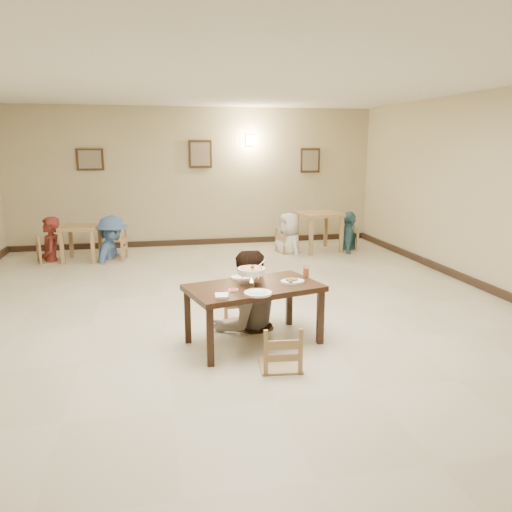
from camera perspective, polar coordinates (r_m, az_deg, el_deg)
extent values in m
plane|color=beige|center=(6.55, -2.50, -6.95)|extent=(10.00, 10.00, 0.00)
plane|color=silver|center=(6.23, -2.78, 20.07)|extent=(10.00, 10.00, 0.00)
plane|color=tan|center=(11.16, -6.86, 8.92)|extent=(10.00, 0.00, 10.00)
cube|color=black|center=(11.31, -6.66, 1.61)|extent=(8.00, 0.06, 0.12)
cube|color=black|center=(8.14, 26.32, -3.92)|extent=(0.06, 10.00, 0.12)
cube|color=#32200F|center=(11.12, -18.45, 10.43)|extent=(0.55, 0.03, 0.45)
cube|color=gray|center=(11.10, -18.46, 10.43)|extent=(0.45, 0.01, 0.37)
cube|color=#32200F|center=(11.11, -6.38, 11.50)|extent=(0.50, 0.03, 0.60)
cube|color=gray|center=(11.09, -6.37, 11.49)|extent=(0.41, 0.01, 0.49)
cube|color=#32200F|center=(11.63, 6.21, 10.80)|extent=(0.45, 0.03, 0.55)
cube|color=gray|center=(11.61, 6.24, 10.80)|extent=(0.37, 0.01, 0.45)
cube|color=#FFD88C|center=(11.27, -0.70, 13.11)|extent=(0.16, 0.05, 0.22)
cube|color=#321C10|center=(5.51, -0.26, -3.67)|extent=(1.60, 1.15, 0.06)
cube|color=#321C10|center=(5.07, -5.27, -9.22)|extent=(0.07, 0.07, 0.61)
cube|color=#321C10|center=(5.65, 7.37, -6.97)|extent=(0.07, 0.07, 0.61)
cube|color=#321C10|center=(5.68, -7.83, -6.87)|extent=(0.07, 0.07, 0.61)
cube|color=#321C10|center=(6.20, 3.81, -5.11)|extent=(0.07, 0.07, 0.61)
cube|color=tan|center=(6.16, -1.54, -4.17)|extent=(0.42, 0.42, 0.05)
cube|color=tan|center=(5.00, 2.82, -8.34)|extent=(0.41, 0.41, 0.04)
imported|color=gray|center=(5.96, -1.16, 0.64)|extent=(1.09, 0.95, 1.91)
torus|color=silver|center=(5.47, -0.52, -2.08)|extent=(0.24, 0.24, 0.01)
cylinder|color=silver|center=(5.50, -0.52, -3.18)|extent=(0.06, 0.06, 0.03)
cone|color=#FFA526|center=(5.49, -0.52, -2.72)|extent=(0.03, 0.03, 0.05)
cylinder|color=white|center=(5.47, -0.52, -1.74)|extent=(0.30, 0.30, 0.07)
cylinder|color=#A94926|center=(5.46, -0.52, -1.43)|extent=(0.26, 0.26, 0.02)
sphere|color=#2D7223|center=(5.45, -0.40, -1.26)|extent=(0.04, 0.04, 0.04)
cylinder|color=silver|center=(5.53, 0.54, -0.94)|extent=(0.14, 0.09, 0.10)
cylinder|color=silver|center=(5.56, 0.31, -2.53)|extent=(0.01, 0.01, 0.14)
cylinder|color=silver|center=(5.52, -1.57, -2.63)|extent=(0.01, 0.01, 0.14)
cylinder|color=silver|center=(5.39, -0.30, -3.01)|extent=(0.01, 0.01, 0.14)
cylinder|color=white|center=(5.80, -1.46, -2.44)|extent=(0.29, 0.29, 0.02)
ellipsoid|color=white|center=(5.79, -1.46, -2.37)|extent=(0.19, 0.16, 0.07)
cylinder|color=white|center=(5.18, 0.23, -4.27)|extent=(0.29, 0.29, 0.02)
ellipsoid|color=white|center=(5.17, 0.23, -4.19)|extent=(0.19, 0.16, 0.07)
cylinder|color=white|center=(5.62, 4.19, -2.93)|extent=(0.27, 0.27, 0.02)
sphere|color=#2D7223|center=(5.54, 3.99, -2.90)|extent=(0.05, 0.05, 0.05)
cylinder|color=white|center=(5.30, -2.62, -3.91)|extent=(0.11, 0.11, 0.02)
cylinder|color=#AC1022|center=(5.30, -2.62, -3.82)|extent=(0.08, 0.08, 0.01)
cube|color=white|center=(5.07, -3.97, -4.61)|extent=(0.14, 0.18, 0.03)
cube|color=silver|center=(5.16, -3.52, -4.36)|extent=(0.05, 0.18, 0.01)
cube|color=silver|center=(5.16, -3.17, -4.34)|extent=(0.05, 0.18, 0.01)
cylinder|color=white|center=(5.86, 5.75, -1.77)|extent=(0.07, 0.07, 0.14)
cylinder|color=orange|center=(5.86, 5.74, -1.90)|extent=(0.06, 0.06, 0.10)
cube|color=#A07B54|center=(10.11, -19.44, 3.13)|extent=(0.78, 0.78, 0.06)
cube|color=#A07B54|center=(9.99, -21.29, 0.87)|extent=(0.07, 0.07, 0.63)
cube|color=#A07B54|center=(9.83, -18.14, 0.93)|extent=(0.07, 0.07, 0.63)
cube|color=#A07B54|center=(10.52, -20.39, 1.49)|extent=(0.07, 0.07, 0.63)
cube|color=#A07B54|center=(10.37, -17.38, 1.56)|extent=(0.07, 0.07, 0.63)
cube|color=#A07B54|center=(10.54, 7.23, 4.78)|extent=(0.92, 0.92, 0.06)
cube|color=#A07B54|center=(10.14, 6.31, 2.18)|extent=(0.07, 0.07, 0.75)
cube|color=#A07B54|center=(10.46, 9.72, 2.39)|extent=(0.07, 0.07, 0.75)
cube|color=#A07B54|center=(10.76, 4.69, 2.81)|extent=(0.07, 0.07, 0.75)
cube|color=#A07B54|center=(11.06, 7.97, 2.99)|extent=(0.07, 0.07, 0.75)
cube|color=tan|center=(10.26, -22.51, 1.83)|extent=(0.46, 0.46, 0.05)
cube|color=tan|center=(10.03, -16.16, 2.27)|extent=(0.49, 0.49, 0.05)
cube|color=tan|center=(10.39, 3.76, 2.70)|extent=(0.43, 0.43, 0.05)
cube|color=tan|center=(10.79, 10.55, 2.80)|extent=(0.41, 0.41, 0.04)
imported|color=maroon|center=(10.19, -22.71, 4.14)|extent=(0.52, 0.70, 1.74)
imported|color=#44689A|center=(9.97, -16.29, 4.45)|extent=(0.95, 1.26, 1.74)
imported|color=silver|center=(10.32, 3.79, 4.95)|extent=(0.73, 0.92, 1.66)
imported|color=#3D727C|center=(10.73, 10.64, 5.02)|extent=(0.73, 1.04, 1.65)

